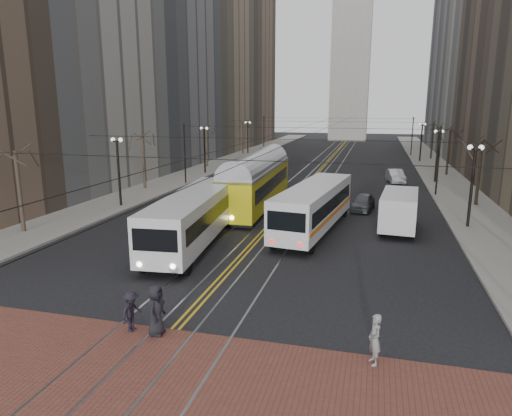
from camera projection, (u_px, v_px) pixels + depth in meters
The scene contains 22 objects.
ground at pixel (185, 318), 18.62m from camera, with size 260.00×260.00×0.00m, color black.
sidewalk_left at pixel (214, 166), 64.77m from camera, with size 5.00×140.00×0.15m, color gray.
sidewalk_right at pixel (439, 174), 57.32m from camera, with size 5.00×140.00×0.15m, color gray.
crosswalk_band at pixel (136, 372), 14.84m from camera, with size 25.00×6.00×0.01m, color brown.
streetcar_rails at pixel (320, 170), 61.06m from camera, with size 4.80×130.00×0.02m, color gray.
centre_lines at pixel (320, 170), 61.06m from camera, with size 0.42×130.00×0.01m, color gold.
building_left_mid at pixel (144, 44), 64.59m from camera, with size 16.00×20.00×34.00m, color slate.
building_left_midfar at pixel (186, 6), 81.97m from camera, with size 20.00×20.00×52.00m, color #817259.
building_left_far at pixel (231, 52), 101.66m from camera, with size 16.00×20.00×40.00m, color brown.
building_right_far at pixel (479, 45), 88.99m from camera, with size 16.00×20.00×40.00m, color slate.
lamp_posts at pixel (301, 164), 45.12m from camera, with size 27.60×57.20×5.60m.
street_trees at pixel (310, 157), 51.25m from camera, with size 31.68×53.28×5.60m.
trolley_wires at pixel (310, 149), 50.64m from camera, with size 25.96×120.00×6.60m.
transit_bus at pixel (194, 219), 28.23m from camera, with size 2.68×12.89×3.22m, color silver.
streetcar at pixel (257, 186), 38.70m from camera, with size 2.88×15.50×3.65m, color yellow.
rear_bus at pixel (314, 209), 31.20m from camera, with size 2.65×12.19×3.18m, color white.
cargo_van at pixel (399, 212), 31.41m from camera, with size 2.30×5.98×2.64m, color silver.
sedan_grey at pixel (363, 202), 37.64m from camera, with size 1.59×3.96×1.35m, color #404448.
sedan_silver at pixel (395, 176), 51.13m from camera, with size 1.54×4.41×1.45m, color #B3B6BB.
pedestrian_a at pixel (156, 310), 17.10m from camera, with size 0.96×0.63×1.97m, color black.
pedestrian_b at pixel (375, 339), 15.15m from camera, with size 0.65×0.42×1.77m, color gray.
pedestrian_d at pixel (131, 311), 17.40m from camera, with size 1.04×0.60×1.61m, color black.
Camera 1 is at (7.17, -15.86, 8.50)m, focal length 32.00 mm.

